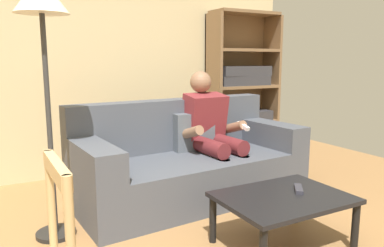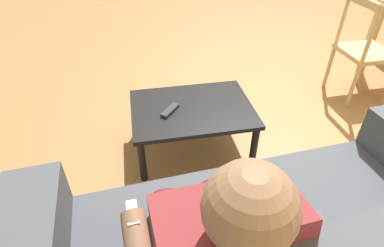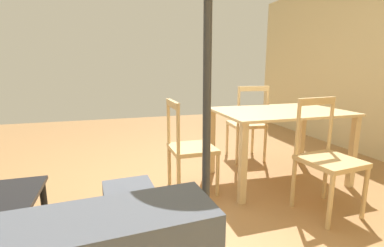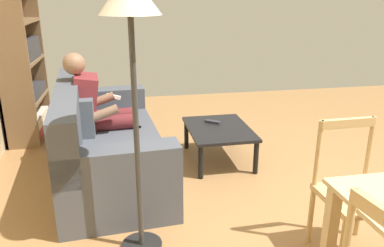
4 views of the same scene
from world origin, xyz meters
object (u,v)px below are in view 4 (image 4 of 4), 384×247
Objects in this scene: tv_remote at (213,122)px; bookshelf at (22,75)px; dining_chair_facing_couch at (353,194)px; couch at (103,143)px; coffee_table at (219,132)px; person_lounging at (98,109)px; floor_lamp at (131,22)px.

bookshelf is (1.00, 2.08, 0.39)m from tv_remote.
tv_remote is at bearing 15.27° from dining_chair_facing_couch.
couch reaches higher than coffee_table.
person_lounging is at bearing 8.13° from couch.
dining_chair_facing_couch is 1.76m from floor_lamp.
tv_remote is at bearing -30.10° from floor_lamp.
dining_chair_facing_couch is at bearing -164.22° from coffee_table.
bookshelf is at bearing 36.35° from couch.
floor_lamp is (-1.50, -0.31, 0.94)m from person_lounging.
bookshelf reaches higher than floor_lamp.
dining_chair_facing_couch is at bearing 54.27° from tv_remote.
person_lounging is 6.76× the size of tv_remote.
tv_remote is at bearing -115.73° from bookshelf.
floor_lamp is (0.31, 1.36, 1.08)m from dining_chair_facing_couch.
dining_chair_facing_couch is 0.50× the size of floor_lamp.
couch is 1.74m from floor_lamp.
floor_lamp is (-1.34, 0.90, 1.20)m from coffee_table.
person_lounging is 1.35× the size of coffee_table.
couch is 1.17m from coffee_table.
person_lounging is at bearing -50.96° from tv_remote.
bookshelf is at bearing -76.73° from tv_remote.
tv_remote is 0.09× the size of floor_lamp.
couch reaches higher than tv_remote.
coffee_table is at bearing -33.81° from floor_lamp.
bookshelf is (1.00, 0.90, 0.18)m from person_lounging.
dining_chair_facing_couch is at bearing -102.81° from floor_lamp.
dining_chair_facing_couch is at bearing -137.23° from person_lounging.
coffee_table is at bearing 15.78° from dining_chair_facing_couch.
bookshelf reaches higher than couch.
couch is 2.52× the size of coffee_table.
couch is 1.87× the size of person_lounging.
bookshelf is 1.03× the size of floor_lamp.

